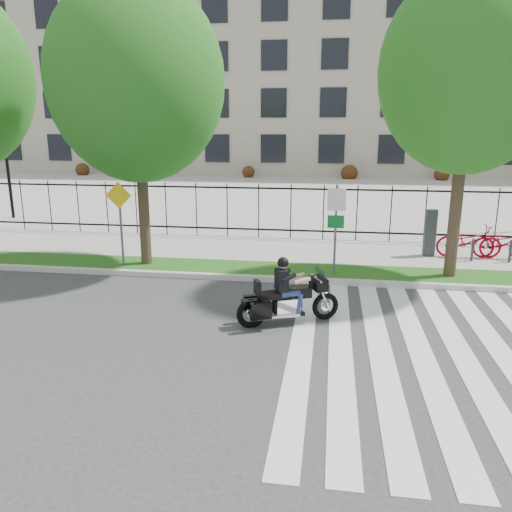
# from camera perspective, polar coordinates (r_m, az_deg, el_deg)

# --- Properties ---
(ground) EXTENTS (120.00, 120.00, 0.00)m
(ground) POSITION_cam_1_polar(r_m,az_deg,el_deg) (10.28, -7.27, -9.32)
(ground) COLOR #313133
(ground) RESTS_ON ground
(curb) EXTENTS (60.00, 0.20, 0.15)m
(curb) POSITION_cam_1_polar(r_m,az_deg,el_deg) (14.01, -2.73, -2.44)
(curb) COLOR #B7B5AD
(curb) RESTS_ON ground
(grass_verge) EXTENTS (60.00, 1.50, 0.15)m
(grass_verge) POSITION_cam_1_polar(r_m,az_deg,el_deg) (14.81, -2.09, -1.51)
(grass_verge) COLOR #1A5916
(grass_verge) RESTS_ON ground
(sidewalk) EXTENTS (60.00, 3.50, 0.15)m
(sidewalk) POSITION_cam_1_polar(r_m,az_deg,el_deg) (17.19, -0.54, 0.72)
(sidewalk) COLOR #A6A39B
(sidewalk) RESTS_ON ground
(plaza) EXTENTS (80.00, 34.00, 0.10)m
(plaza) POSITION_cam_1_polar(r_m,az_deg,el_deg) (34.39, 4.17, 7.45)
(plaza) COLOR #A6A39B
(plaza) RESTS_ON ground
(crosswalk_stripes) EXTENTS (5.70, 8.00, 0.01)m
(crosswalk_stripes) POSITION_cam_1_polar(r_m,az_deg,el_deg) (10.16, 20.43, -10.43)
(crosswalk_stripes) COLOR silver
(crosswalk_stripes) RESTS_ON ground
(iron_fence) EXTENTS (30.00, 0.06, 2.00)m
(iron_fence) POSITION_cam_1_polar(r_m,az_deg,el_deg) (18.68, 0.31, 5.18)
(iron_fence) COLOR black
(iron_fence) RESTS_ON sidewalk
(office_building) EXTENTS (60.00, 21.90, 20.15)m
(office_building) POSITION_cam_1_polar(r_m,az_deg,el_deg) (54.35, 6.17, 20.36)
(office_building) COLOR #A59B85
(office_building) RESTS_ON ground
(lamp_post_left) EXTENTS (1.06, 0.70, 4.25)m
(lamp_post_left) POSITION_cam_1_polar(r_m,az_deg,el_deg) (25.67, -26.72, 10.78)
(lamp_post_left) COLOR black
(lamp_post_left) RESTS_ON ground
(street_tree_1) EXTENTS (4.93, 4.93, 8.11)m
(street_tree_1) POSITION_cam_1_polar(r_m,az_deg,el_deg) (15.10, -13.48, 18.91)
(street_tree_1) COLOR #32221B
(street_tree_1) RESTS_ON grass_verge
(street_tree_2) EXTENTS (4.54, 4.54, 8.00)m
(street_tree_2) POSITION_cam_1_polar(r_m,az_deg,el_deg) (14.46, 23.19, 18.85)
(street_tree_2) COLOR #32221B
(street_tree_2) RESTS_ON grass_verge
(sign_pole_regulatory) EXTENTS (0.50, 0.09, 2.50)m
(sign_pole_regulatory) POSITION_cam_1_polar(r_m,az_deg,el_deg) (13.83, 9.12, 4.27)
(sign_pole_regulatory) COLOR #59595B
(sign_pole_regulatory) RESTS_ON grass_verge
(sign_pole_warning) EXTENTS (0.78, 0.09, 2.49)m
(sign_pole_warning) POSITION_cam_1_polar(r_m,az_deg,el_deg) (15.11, -15.29, 4.79)
(sign_pole_warning) COLOR #59595B
(sign_pole_warning) RESTS_ON grass_verge
(motorcycle_rider) EXTENTS (2.17, 1.25, 1.80)m
(motorcycle_rider) POSITION_cam_1_polar(r_m,az_deg,el_deg) (10.78, 3.71, -4.70)
(motorcycle_rider) COLOR black
(motorcycle_rider) RESTS_ON ground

